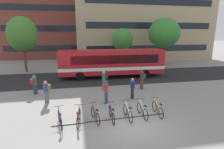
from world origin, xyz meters
TOP-DOWN VIEW (x-y plane):
  - ground at (0.00, 0.00)m, footprint 200.00×200.00m
  - bus_lane_asphalt at (0.00, 11.02)m, footprint 80.00×7.20m
  - city_bus at (0.80, 11.02)m, footprint 12.08×2.82m
  - bike_rack at (-1.07, 0.58)m, footprint 6.95×0.39m
  - parked_bicycle_purple_0 at (-4.04, 0.45)m, footprint 0.58×1.69m
  - parked_bicycle_red_1 at (-3.02, 0.45)m, footprint 0.52×1.72m
  - parked_bicycle_red_2 at (-2.05, 0.62)m, footprint 0.56×1.69m
  - parked_bicycle_purple_3 at (-1.08, 0.53)m, footprint 0.52×1.72m
  - parked_bicycle_white_4 at (-0.08, 0.55)m, footprint 0.52×1.72m
  - parked_bicycle_white_5 at (0.89, 0.67)m, footprint 0.52×1.72m
  - parked_bicycle_yellow_6 at (1.92, 0.71)m, footprint 0.52×1.72m
  - commuter_red_pack_0 at (-6.69, 6.23)m, footprint 0.56×0.60m
  - commuter_red_pack_1 at (-1.02, 3.16)m, footprint 0.45×0.59m
  - commuter_maroon_pack_2 at (-0.71, 6.36)m, footprint 0.60×0.49m
  - commuter_olive_pack_3 at (-5.32, 4.02)m, footprint 0.58×0.42m
  - commuter_navy_pack_4 at (1.16, 3.69)m, footprint 0.39×0.56m
  - commuter_olive_pack_5 at (2.77, 5.94)m, footprint 0.60×0.56m
  - street_tree_0 at (10.22, 17.00)m, footprint 4.80×4.80m
  - street_tree_1 at (4.02, 18.78)m, footprint 3.29×3.29m
  - street_tree_2 at (-9.94, 15.77)m, footprint 3.74×3.74m
  - building_left_wing at (-9.59, 32.92)m, footprint 16.49×11.65m
  - building_right_wing at (9.89, 28.27)m, footprint 26.21×13.84m

SIDE VIEW (x-z plane):
  - ground at x=0.00m, z-range 0.00..0.00m
  - bus_lane_asphalt at x=0.00m, z-range 0.00..0.01m
  - bike_rack at x=-1.07m, z-range -0.26..0.44m
  - parked_bicycle_purple_0 at x=-4.04m, z-range -0.11..0.88m
  - parked_bicycle_red_1 at x=-3.02m, z-range -0.11..0.88m
  - parked_bicycle_red_2 at x=-2.05m, z-range -0.11..0.88m
  - parked_bicycle_purple_3 at x=-1.08m, z-range -0.11..0.88m
  - parked_bicycle_white_4 at x=-0.08m, z-range -0.11..0.88m
  - parked_bicycle_white_5 at x=0.89m, z-range -0.11..0.88m
  - parked_bicycle_yellow_6 at x=1.92m, z-range -0.11..0.88m
  - commuter_red_pack_0 at x=-6.69m, z-range 0.13..1.81m
  - commuter_navy_pack_4 at x=1.16m, z-range 0.13..1.82m
  - commuter_olive_pack_3 at x=-5.32m, z-range 0.14..1.85m
  - commuter_olive_pack_5 at x=2.77m, z-range 0.13..1.87m
  - commuter_red_pack_1 at x=-1.02m, z-range 0.14..1.89m
  - commuter_maroon_pack_2 at x=-0.71m, z-range 0.14..1.90m
  - city_bus at x=0.80m, z-range 0.18..3.38m
  - street_tree_1 at x=4.02m, z-range 1.16..7.02m
  - street_tree_2 at x=-9.94m, z-range 1.34..8.53m
  - street_tree_0 at x=10.22m, z-range 1.41..8.75m
  - building_left_wing at x=-9.59m, z-range 0.00..18.65m
  - building_right_wing at x=9.89m, z-range 0.00..19.96m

